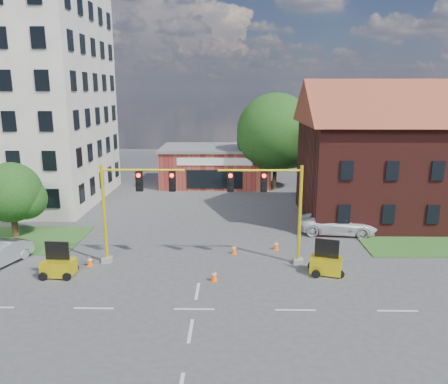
# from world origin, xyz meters

# --- Properties ---
(ground) EXTENTS (120.00, 120.00, 0.00)m
(ground) POSITION_xyz_m (0.00, 0.00, 0.00)
(ground) COLOR #3F3F41
(ground) RESTS_ON ground
(lane_markings) EXTENTS (60.00, 36.00, 0.01)m
(lane_markings) POSITION_xyz_m (0.00, -3.00, 0.01)
(lane_markings) COLOR silver
(lane_markings) RESTS_ON ground
(office_block) EXTENTS (18.40, 15.40, 20.60)m
(office_block) POSITION_xyz_m (-20.00, 21.90, 10.31)
(office_block) COLOR #BDB5A6
(office_block) RESTS_ON ground
(brick_shop) EXTENTS (12.40, 8.40, 4.30)m
(brick_shop) POSITION_xyz_m (0.00, 29.98, 2.16)
(brick_shop) COLOR maroon
(brick_shop) RESTS_ON ground
(townhouse_row) EXTENTS (21.00, 11.00, 11.50)m
(townhouse_row) POSITION_xyz_m (18.00, 16.00, 5.93)
(townhouse_row) COLOR #461815
(townhouse_row) RESTS_ON ground
(tree_large) EXTENTS (8.71, 8.30, 10.37)m
(tree_large) POSITION_xyz_m (6.92, 27.08, 5.96)
(tree_large) COLOR #3B2915
(tree_large) RESTS_ON ground
(tree_nw_front) EXTENTS (4.54, 4.32, 5.59)m
(tree_nw_front) POSITION_xyz_m (-13.78, 10.58, 3.28)
(tree_nw_front) COLOR #3B2915
(tree_nw_front) RESTS_ON ground
(signal_mast_west) EXTENTS (5.30, 0.60, 6.20)m
(signal_mast_west) POSITION_xyz_m (-4.36, 6.00, 3.92)
(signal_mast_west) COLOR gray
(signal_mast_west) RESTS_ON ground
(signal_mast_east) EXTENTS (5.30, 0.60, 6.20)m
(signal_mast_east) POSITION_xyz_m (4.36, 6.00, 3.92)
(signal_mast_east) COLOR gray
(signal_mast_east) RESTS_ON ground
(trailer_west) EXTENTS (1.84, 1.28, 2.02)m
(trailer_west) POSITION_xyz_m (-8.20, 3.81, 0.63)
(trailer_west) COLOR yellow
(trailer_west) RESTS_ON ground
(trailer_east) EXTENTS (2.05, 1.65, 2.03)m
(trailer_east) POSITION_xyz_m (7.39, 4.43, 0.63)
(trailer_east) COLOR yellow
(trailer_east) RESTS_ON ground
(cone_a) EXTENTS (0.40, 0.40, 0.70)m
(cone_a) POSITION_xyz_m (-6.88, 5.32, 0.34)
(cone_a) COLOR #FB5B0D
(cone_a) RESTS_ON ground
(cone_b) EXTENTS (0.40, 0.40, 0.70)m
(cone_b) POSITION_xyz_m (2.00, 7.56, 0.34)
(cone_b) COLOR #FB5B0D
(cone_b) RESTS_ON ground
(cone_c) EXTENTS (0.40, 0.40, 0.70)m
(cone_c) POSITION_xyz_m (0.86, 3.29, 0.34)
(cone_c) COLOR #FB5B0D
(cone_c) RESTS_ON ground
(cone_d) EXTENTS (0.40, 0.40, 0.70)m
(cone_d) POSITION_xyz_m (4.86, 8.36, 0.34)
(cone_d) COLOR #FB5B0D
(cone_d) RESTS_ON ground
(pickup_white) EXTENTS (5.93, 3.30, 1.57)m
(pickup_white) POSITION_xyz_m (9.89, 11.98, 0.78)
(pickup_white) COLOR white
(pickup_white) RESTS_ON ground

